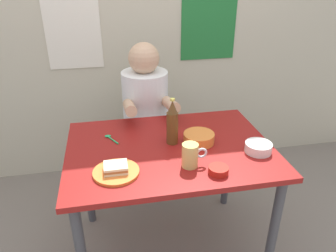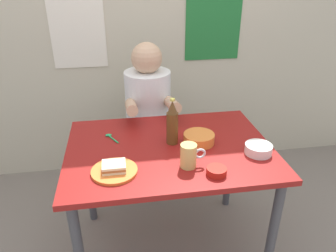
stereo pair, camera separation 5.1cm
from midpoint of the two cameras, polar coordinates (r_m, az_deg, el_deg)
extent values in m
plane|color=slate|center=(2.21, 0.94, -20.51)|extent=(6.00, 6.00, 0.00)
cube|color=#BCB299|center=(2.56, -3.19, 19.48)|extent=(4.40, 0.08, 2.60)
cube|color=silver|center=(2.53, -15.13, 15.75)|extent=(0.40, 0.01, 0.52)
cube|color=#1E6B2D|center=(2.64, 8.60, 16.82)|extent=(0.44, 0.01, 0.49)
cube|color=maroon|center=(1.75, 1.11, -4.11)|extent=(1.10, 0.80, 0.03)
cylinder|color=#3F3F44|center=(1.86, 18.83, -17.87)|extent=(0.05, 0.05, 0.71)
cylinder|color=#3F3F44|center=(2.22, -13.28, -8.81)|extent=(0.05, 0.05, 0.71)
cylinder|color=#3F3F44|center=(2.34, 11.49, -6.63)|extent=(0.05, 0.05, 0.71)
cylinder|color=#4C4C51|center=(2.54, -2.64, -7.10)|extent=(0.08, 0.08, 0.41)
cylinder|color=#2D2D33|center=(2.43, -2.75, -2.68)|extent=(0.34, 0.34, 0.04)
cylinder|color=white|center=(2.30, -2.90, 3.41)|extent=(0.32, 0.32, 0.52)
sphere|color=tan|center=(2.19, -3.11, 11.97)|extent=(0.21, 0.21, 0.21)
cylinder|color=tan|center=(2.02, -5.83, 3.38)|extent=(0.07, 0.31, 0.14)
cylinder|color=tan|center=(2.05, 1.46, 3.86)|extent=(0.07, 0.31, 0.14)
cylinder|color=orange|center=(1.55, -8.56, -7.92)|extent=(0.22, 0.22, 0.01)
cube|color=beige|center=(1.54, -8.59, -7.52)|extent=(0.11, 0.09, 0.01)
cube|color=#9E592D|center=(1.53, -8.62, -7.15)|extent=(0.11, 0.09, 0.01)
cube|color=beige|center=(1.53, -8.65, -6.77)|extent=(0.11, 0.09, 0.01)
cylinder|color=#D1BC66|center=(1.55, 4.60, -5.28)|extent=(0.08, 0.08, 0.12)
torus|color=silver|center=(1.56, 6.68, -4.89)|extent=(0.06, 0.01, 0.06)
cylinder|color=#593819|center=(1.73, 1.62, -0.39)|extent=(0.06, 0.06, 0.18)
cone|color=#593819|center=(1.68, 1.67, 3.41)|extent=(0.05, 0.05, 0.07)
cylinder|color=#BFB74C|center=(1.66, 1.69, 4.71)|extent=(0.03, 0.03, 0.01)
cylinder|color=orange|center=(1.77, 6.34, -2.22)|extent=(0.17, 0.17, 0.05)
cylinder|color=#B25B2D|center=(1.77, 6.36, -1.87)|extent=(0.14, 0.14, 0.02)
cylinder|color=silver|center=(1.74, 16.58, -3.95)|extent=(0.14, 0.14, 0.05)
cylinder|color=tan|center=(1.73, 16.63, -3.64)|extent=(0.11, 0.11, 0.02)
cylinder|color=#B21E14|center=(1.53, 9.57, -7.90)|extent=(0.10, 0.10, 0.03)
cylinder|color=maroon|center=(1.53, 9.59, -7.67)|extent=(0.08, 0.08, 0.02)
cylinder|color=#26A559|center=(1.82, -8.90, -2.32)|extent=(0.06, 0.10, 0.01)
ellipsoid|color=#26A559|center=(1.87, -9.74, -1.61)|extent=(0.04, 0.02, 0.01)
camera|label=1|loc=(0.03, -89.15, 0.43)|focal=34.32mm
camera|label=2|loc=(0.03, 90.85, -0.43)|focal=34.32mm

